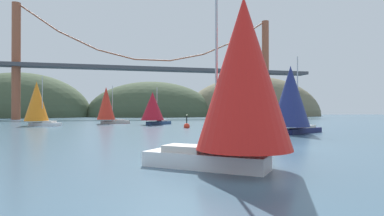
{
  "coord_description": "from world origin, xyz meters",
  "views": [
    {
      "loc": [
        -14.28,
        -24.1,
        3.15
      ],
      "look_at": [
        0.0,
        33.43,
        3.57
      ],
      "focal_mm": 29.81,
      "sensor_mm": 36.0,
      "label": 1
    }
  ],
  "objects_px": {
    "sailboat_red_spinnaker": "(241,78)",
    "sailboat_navy_sail": "(291,98)",
    "sailboat_scarlet_sail": "(107,105)",
    "sailboat_crimson_sail": "(153,107)",
    "sailboat_orange_sail": "(37,102)",
    "channel_buoy": "(187,126)"
  },
  "relations": [
    {
      "from": "sailboat_crimson_sail",
      "to": "sailboat_orange_sail",
      "type": "bearing_deg",
      "value": 173.75
    },
    {
      "from": "sailboat_navy_sail",
      "to": "sailboat_scarlet_sail",
      "type": "relative_size",
      "value": 1.18
    },
    {
      "from": "sailboat_red_spinnaker",
      "to": "sailboat_navy_sail",
      "type": "bearing_deg",
      "value": 53.66
    },
    {
      "from": "sailboat_scarlet_sail",
      "to": "sailboat_red_spinnaker",
      "type": "bearing_deg",
      "value": -82.69
    },
    {
      "from": "sailboat_navy_sail",
      "to": "channel_buoy",
      "type": "distance_m",
      "value": 20.49
    },
    {
      "from": "sailboat_orange_sail",
      "to": "sailboat_navy_sail",
      "type": "bearing_deg",
      "value": -40.71
    },
    {
      "from": "sailboat_crimson_sail",
      "to": "sailboat_red_spinnaker",
      "type": "bearing_deg",
      "value": -92.04
    },
    {
      "from": "sailboat_crimson_sail",
      "to": "channel_buoy",
      "type": "distance_m",
      "value": 14.26
    },
    {
      "from": "sailboat_navy_sail",
      "to": "sailboat_crimson_sail",
      "type": "bearing_deg",
      "value": 115.99
    },
    {
      "from": "sailboat_red_spinnaker",
      "to": "sailboat_scarlet_sail",
      "type": "xyz_separation_m",
      "value": [
        -7.84,
        61.09,
        -0.32
      ]
    },
    {
      "from": "sailboat_red_spinnaker",
      "to": "channel_buoy",
      "type": "xyz_separation_m",
      "value": [
        6.28,
        39.75,
        -4.43
      ]
    },
    {
      "from": "sailboat_scarlet_sail",
      "to": "channel_buoy",
      "type": "xyz_separation_m",
      "value": [
        14.13,
        -21.34,
        -4.12
      ]
    },
    {
      "from": "sailboat_navy_sail",
      "to": "sailboat_orange_sail",
      "type": "bearing_deg",
      "value": 139.29
    },
    {
      "from": "sailboat_navy_sail",
      "to": "channel_buoy",
      "type": "relative_size",
      "value": 3.98
    },
    {
      "from": "sailboat_navy_sail",
      "to": "sailboat_scarlet_sail",
      "type": "xyz_separation_m",
      "value": [
        -24.48,
        38.47,
        -0.24
      ]
    },
    {
      "from": "sailboat_crimson_sail",
      "to": "sailboat_navy_sail",
      "type": "bearing_deg",
      "value": -64.01
    },
    {
      "from": "sailboat_red_spinnaker",
      "to": "sailboat_scarlet_sail",
      "type": "height_order",
      "value": "sailboat_red_spinnaker"
    },
    {
      "from": "sailboat_scarlet_sail",
      "to": "channel_buoy",
      "type": "height_order",
      "value": "sailboat_scarlet_sail"
    },
    {
      "from": "sailboat_red_spinnaker",
      "to": "sailboat_scarlet_sail",
      "type": "relative_size",
      "value": 1.03
    },
    {
      "from": "sailboat_navy_sail",
      "to": "channel_buoy",
      "type": "height_order",
      "value": "sailboat_navy_sail"
    },
    {
      "from": "sailboat_red_spinnaker",
      "to": "sailboat_scarlet_sail",
      "type": "bearing_deg",
      "value": 97.31
    },
    {
      "from": "sailboat_red_spinnaker",
      "to": "sailboat_navy_sail",
      "type": "relative_size",
      "value": 0.88
    }
  ]
}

